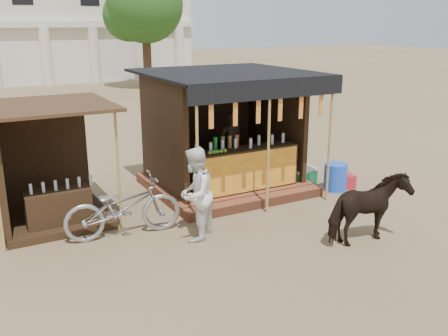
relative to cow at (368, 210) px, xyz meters
name	(u,v)px	position (x,y,z in m)	size (l,w,h in m)	color
ground	(268,251)	(-1.74, 0.57, -0.64)	(120.00, 120.00, 0.00)	#846B4C
main_stall	(226,147)	(-0.73, 3.93, 0.38)	(3.60, 3.61, 2.78)	brown
secondary_stall	(42,181)	(-4.91, 3.81, 0.21)	(2.40, 2.40, 2.38)	#352213
cow	(368,210)	(0.00, 0.00, 0.00)	(0.69, 1.52, 1.29)	black
motorbike	(123,207)	(-3.74, 2.41, -0.08)	(0.75, 2.16, 1.13)	#9FA0A7
bystander	(195,194)	(-2.62, 1.67, 0.22)	(0.84, 0.65, 1.72)	white
blue_barrel	(336,177)	(1.49, 2.57, -0.32)	(0.55, 0.55, 0.64)	blue
red_crate	(345,181)	(1.80, 2.57, -0.48)	(0.40, 0.38, 0.33)	#AD1C27
cooler	(302,177)	(0.97, 3.17, -0.41)	(0.67, 0.49, 0.46)	#1B7C3F
tree	(141,7)	(4.07, 22.72, 3.99)	(4.50, 4.40, 7.00)	#382314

